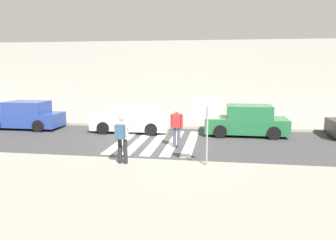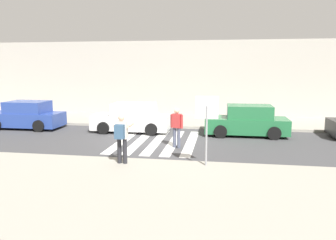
{
  "view_description": "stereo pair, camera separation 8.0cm",
  "coord_description": "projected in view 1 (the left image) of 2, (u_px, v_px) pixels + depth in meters",
  "views": [
    {
      "loc": [
        2.84,
        -14.51,
        3.46
      ],
      "look_at": [
        0.6,
        -0.2,
        1.1
      ],
      "focal_mm": 35.0,
      "sensor_mm": 36.0,
      "label": 1
    },
    {
      "loc": [
        2.92,
        -14.5,
        3.46
      ],
      "look_at": [
        0.6,
        -0.2,
        1.1
      ],
      "focal_mm": 35.0,
      "sensor_mm": 36.0,
      "label": 2
    }
  ],
  "objects": [
    {
      "name": "ground_plane",
      "position": [
        156.0,
        142.0,
        15.14
      ],
      "size": [
        120.0,
        120.0,
        0.0
      ],
      "primitive_type": "plane",
      "color": "#424244"
    },
    {
      "name": "sidewalk_near",
      "position": [
        113.0,
        190.0,
        9.08
      ],
      "size": [
        60.0,
        6.0,
        0.14
      ],
      "primitive_type": "cube",
      "color": "#9E998C",
      "rests_on": "ground"
    },
    {
      "name": "sidewalk_far",
      "position": [
        174.0,
        120.0,
        20.98
      ],
      "size": [
        60.0,
        4.8,
        0.14
      ],
      "primitive_type": "cube",
      "color": "#9E998C",
      "rests_on": "ground"
    },
    {
      "name": "building_facade_far",
      "position": [
        182.0,
        78.0,
        24.86
      ],
      "size": [
        56.0,
        4.0,
        5.26
      ],
      "primitive_type": "cube",
      "color": "#ADA89E",
      "rests_on": "ground"
    },
    {
      "name": "crosswalk_stripe_0",
      "position": [
        124.0,
        140.0,
        15.58
      ],
      "size": [
        0.44,
        5.2,
        0.01
      ],
      "primitive_type": "cube",
      "color": "silver",
      "rests_on": "ground"
    },
    {
      "name": "crosswalk_stripe_1",
      "position": [
        140.0,
        141.0,
        15.45
      ],
      "size": [
        0.44,
        5.2,
        0.01
      ],
      "primitive_type": "cube",
      "color": "silver",
      "rests_on": "ground"
    },
    {
      "name": "crosswalk_stripe_2",
      "position": [
        157.0,
        141.0,
        15.33
      ],
      "size": [
        0.44,
        5.2,
        0.01
      ],
      "primitive_type": "cube",
      "color": "silver",
      "rests_on": "ground"
    },
    {
      "name": "crosswalk_stripe_3",
      "position": [
        174.0,
        142.0,
        15.21
      ],
      "size": [
        0.44,
        5.2,
        0.01
      ],
      "primitive_type": "cube",
      "color": "silver",
      "rests_on": "ground"
    },
    {
      "name": "crosswalk_stripe_4",
      "position": [
        191.0,
        143.0,
        15.09
      ],
      "size": [
        0.44,
        5.2,
        0.01
      ],
      "primitive_type": "cube",
      "color": "silver",
      "rests_on": "ground"
    },
    {
      "name": "stop_sign",
      "position": [
        207.0,
        115.0,
        10.9
      ],
      "size": [
        0.76,
        0.08,
        2.36
      ],
      "color": "gray",
      "rests_on": "sidewalk_near"
    },
    {
      "name": "photographer_with_backpack",
      "position": [
        122.0,
        134.0,
        11.2
      ],
      "size": [
        0.6,
        0.85,
        1.72
      ],
      "color": "#232328",
      "rests_on": "sidewalk_near"
    },
    {
      "name": "pedestrian_crossing",
      "position": [
        177.0,
        125.0,
        14.01
      ],
      "size": [
        0.56,
        0.34,
        1.72
      ],
      "color": "#474C60",
      "rests_on": "ground"
    },
    {
      "name": "parked_car_blue",
      "position": [
        26.0,
        116.0,
        18.47
      ],
      "size": [
        4.1,
        1.92,
        1.55
      ],
      "color": "#284293",
      "rests_on": "ground"
    },
    {
      "name": "parked_car_white",
      "position": [
        132.0,
        118.0,
        17.53
      ],
      "size": [
        4.1,
        1.92,
        1.55
      ],
      "color": "white",
      "rests_on": "ground"
    },
    {
      "name": "parked_car_green",
      "position": [
        247.0,
        121.0,
        16.62
      ],
      "size": [
        4.1,
        1.92,
        1.55
      ],
      "color": "#236B3D",
      "rests_on": "ground"
    }
  ]
}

